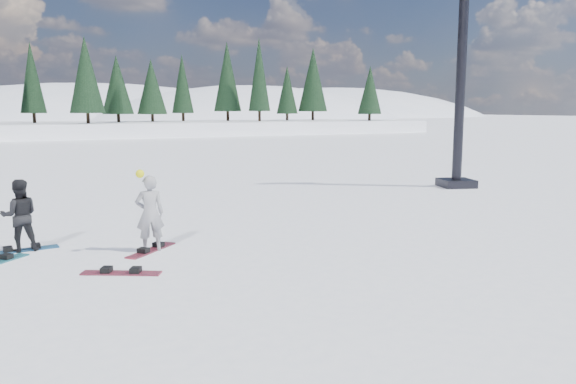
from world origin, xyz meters
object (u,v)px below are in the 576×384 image
at_px(snowboarder_woman, 150,213).
at_px(snowboarder_man, 20,215).
at_px(lift_tower, 460,101).
at_px(snowboard_loose_b, 121,273).

relative_size(snowboarder_woman, snowboarder_man, 1.15).
xyz_separation_m(lift_tower, snowboarder_man, (-15.69, -3.83, -2.58)).
bearing_deg(snowboard_loose_b, snowboarder_woman, 87.55).
relative_size(lift_tower, snowboarder_man, 5.22).
relative_size(lift_tower, snowboard_loose_b, 5.52).
distance_m(lift_tower, snowboarder_man, 16.35).
xyz_separation_m(lift_tower, snowboarder_woman, (-13.12, -5.04, -2.52)).
bearing_deg(snowboarder_woman, lift_tower, -154.99).
distance_m(snowboarder_woman, snowboarder_man, 2.84).
bearing_deg(snowboarder_man, lift_tower, -166.39).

